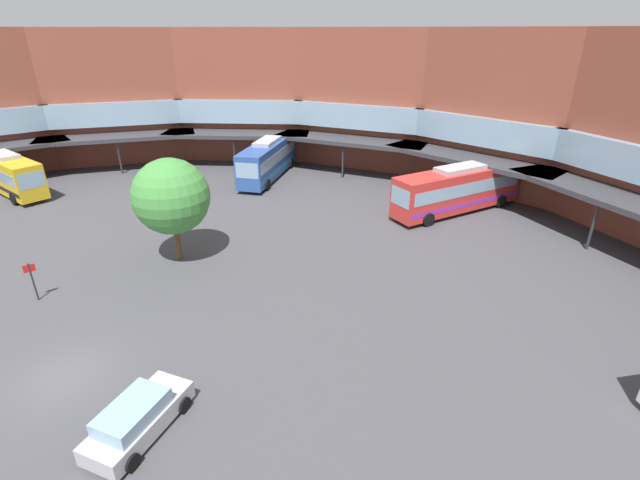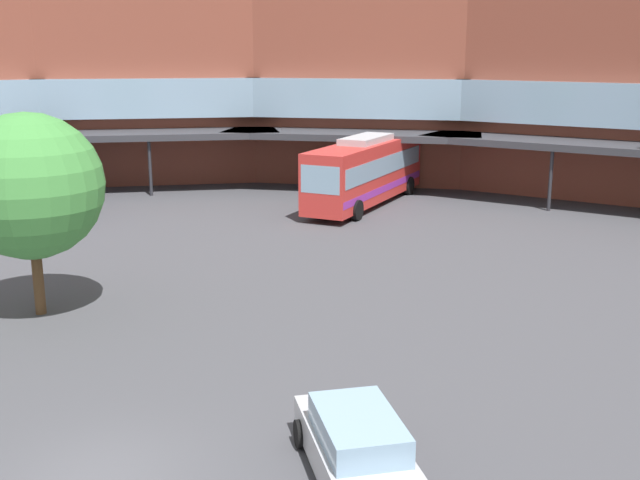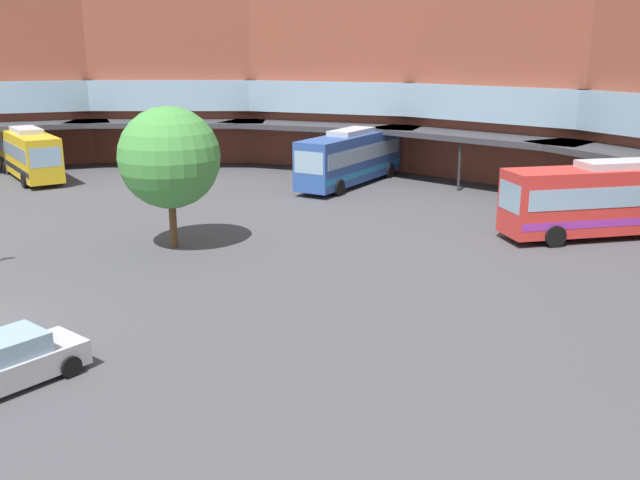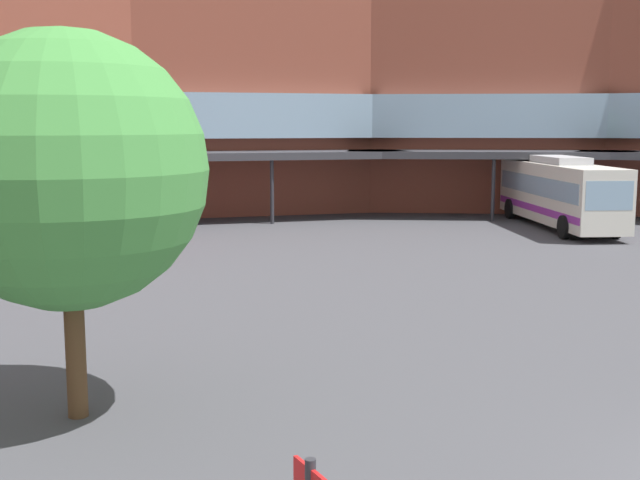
% 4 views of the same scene
% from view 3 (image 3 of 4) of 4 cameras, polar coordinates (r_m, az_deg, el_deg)
% --- Properties ---
extents(station_building, '(86.26, 47.27, 14.30)m').
position_cam_3_polar(station_building, '(34.64, 14.94, 10.67)').
color(station_building, brown).
rests_on(station_building, ground).
extents(bus_1, '(8.32, 11.14, 3.99)m').
position_cam_3_polar(bus_1, '(49.98, 2.57, 6.86)').
color(bus_1, '#2D519E').
rests_on(bus_1, ground).
extents(bus_2, '(5.46, 12.42, 3.98)m').
position_cam_3_polar(bus_2, '(39.01, 23.25, 3.16)').
color(bus_2, red).
rests_on(bus_2, ground).
extents(bus_4, '(10.76, 3.73, 3.83)m').
position_cam_3_polar(bus_4, '(56.63, -22.83, 6.60)').
color(bus_4, gold).
rests_on(bus_4, ground).
extents(parked_car, '(3.42, 4.75, 1.53)m').
position_cam_3_polar(parked_car, '(22.24, -24.54, -9.18)').
color(parked_car, '#B7B7BC').
rests_on(parked_car, ground).
extents(plaza_tree, '(4.89, 4.89, 6.90)m').
position_cam_3_polar(plaza_tree, '(34.13, -12.29, 6.63)').
color(plaza_tree, brown).
rests_on(plaza_tree, ground).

